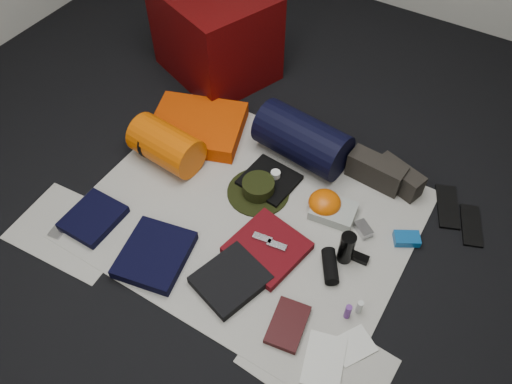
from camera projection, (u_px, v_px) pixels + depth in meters
The scene contains 37 objects.
floor at pixel (249, 215), 2.57m from camera, with size 4.50×4.50×0.02m, color black.
newspaper_mat at pixel (249, 214), 2.56m from camera, with size 1.60×1.30×0.01m, color beige.
newspaper_sheet_front_left at pixel (72, 231), 2.49m from camera, with size 0.58×0.40×0.00m, color beige.
newspaper_sheet_front_right at pixel (317, 361), 2.08m from camera, with size 0.58×0.40×0.00m, color beige.
red_cabinet at pixel (216, 33), 3.09m from camera, with size 0.67×0.56×0.56m, color #4A0505.
sleeping_pad at pixel (197, 126), 2.89m from camera, with size 0.51×0.42×0.09m, color #CA3B02.
stuff_sack at pixel (166, 145), 2.70m from camera, with size 0.23×0.23×0.39m, color #C94E03.
sack_strap_left at pixel (152, 139), 2.74m from camera, with size 0.22×0.22×0.03m, color black.
sack_strap_right at pixel (181, 153), 2.67m from camera, with size 0.22×0.22×0.03m, color black.
navy_duffel at pixel (302, 139), 2.71m from camera, with size 0.26×0.26×0.51m, color black.
boonie_brim at pixel (258, 192), 2.64m from camera, with size 0.33×0.33×0.01m, color black.
boonie_crown at pixel (258, 187), 2.61m from camera, with size 0.17×0.17×0.07m, color black.
hiking_boot_left at pixel (376, 171), 2.64m from camera, with size 0.30×0.11×0.15m, color black.
hiking_boot_right at pixel (399, 177), 2.62m from camera, with size 0.27×0.10×0.13m, color black.
flip_flop_left at pixel (447, 207), 2.58m from camera, with size 0.10×0.28×0.02m, color black.
flip_flop_right at pixel (471, 225), 2.51m from camera, with size 0.09×0.25×0.01m, color black.
trousers_navy_a at pixel (93, 218), 2.51m from camera, with size 0.24×0.28×0.04m, color black.
trousers_navy_b at pixel (155, 255), 2.37m from camera, with size 0.30×0.34×0.05m, color black.
trousers_charcoal at pixel (231, 280), 2.29m from camera, with size 0.26×0.30×0.05m, color black.
black_tshirt at pixel (269, 180), 2.68m from camera, with size 0.27×0.26×0.03m, color black.
red_shirt at pixel (267, 248), 2.40m from camera, with size 0.32×0.32×0.04m, color #58090F.
orange_stuff_sack at pixel (325, 203), 2.53m from camera, with size 0.17×0.17×0.11m, color #C94E03.
first_aid_pouch at pixel (333, 211), 2.53m from camera, with size 0.22×0.17×0.06m, color #949C94.
water_bottle at pixel (346, 248), 2.32m from camera, with size 0.07×0.07×0.18m, color black.
speaker at pixel (330, 266), 2.32m from camera, with size 0.07×0.07×0.17m, color black.
compact_camera at pixel (363, 229), 2.47m from camera, with size 0.10×0.06×0.04m, color #AEADB2.
cyan_case at pixel (407, 239), 2.43m from camera, with size 0.12×0.08×0.04m, color #0E4D8D.
toiletry_purple at pixel (348, 312), 2.17m from camera, with size 0.03×0.03×0.09m, color #562578.
toiletry_clear at pixel (359, 307), 2.18m from camera, with size 0.03×0.03×0.08m, color beige.
paperback_book at pixel (288, 325), 2.16m from camera, with size 0.15×0.22×0.03m, color black.
map_booklet at pixel (324, 361), 2.07m from camera, with size 0.16×0.23×0.01m, color silver.
map_printout at pixel (353, 346), 2.11m from camera, with size 0.13×0.17×0.01m, color silver.
sunglasses at pixel (357, 257), 2.38m from camera, with size 0.11×0.04×0.03m, color black.
key_cluster at pixel (57, 232), 2.48m from camera, with size 0.07×0.07×0.01m, color #AEADB2.
tape_roll at pixel (276, 174), 2.66m from camera, with size 0.05×0.05×0.04m, color white.
energy_bar_a at pixel (262, 238), 2.40m from camera, with size 0.10×0.04×0.01m, color #AEADB2.
energy_bar_b at pixel (277, 245), 2.37m from camera, with size 0.10×0.04×0.01m, color #AEADB2.
Camera 1 is at (0.82, -1.28, 2.06)m, focal length 35.00 mm.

